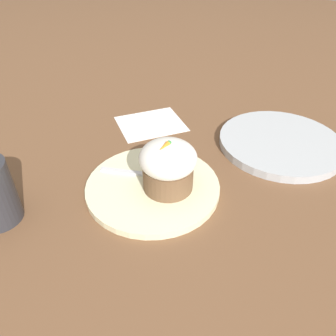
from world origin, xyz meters
name	(u,v)px	position (x,y,z in m)	size (l,w,h in m)	color
ground_plane	(153,189)	(0.00, 0.00, 0.00)	(4.00, 4.00, 0.00)	brown
dessert_plate	(153,187)	(0.00, 0.00, 0.01)	(0.24, 0.24, 0.01)	beige
carrot_cake	(168,165)	(-0.01, 0.03, 0.06)	(0.10, 0.10, 0.09)	brown
spoon	(149,174)	(-0.01, -0.02, 0.02)	(0.08, 0.13, 0.01)	silver
side_plate	(280,143)	(-0.27, 0.12, 0.01)	(0.26, 0.26, 0.02)	#B2B7BC
paper_napkin	(151,124)	(-0.18, -0.15, 0.00)	(0.19, 0.18, 0.00)	white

